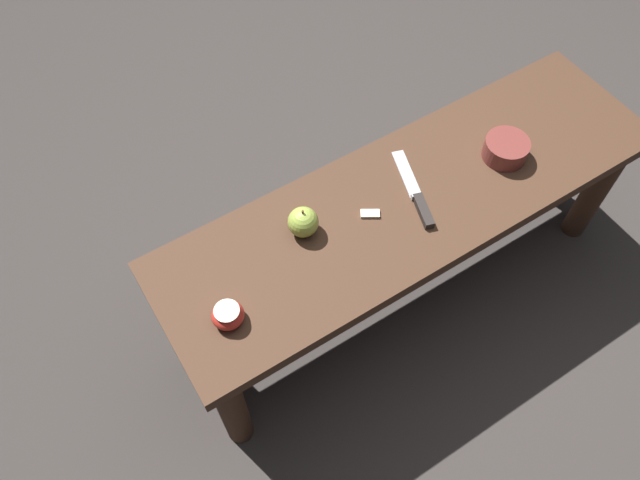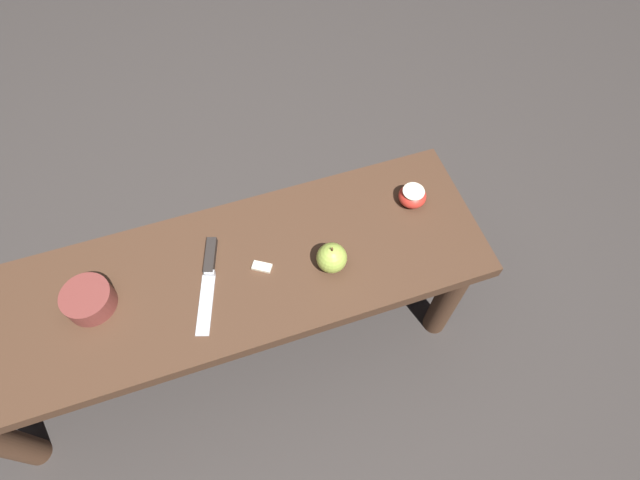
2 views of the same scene
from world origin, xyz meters
name	(u,v)px [view 2 (image 2 of 2)]	position (x,y,z in m)	size (l,w,h in m)	color
ground_plane	(239,342)	(0.00, 0.00, 0.00)	(8.00, 8.00, 0.00)	#383330
wooden_bench	(217,293)	(0.00, 0.00, 0.39)	(1.39, 0.41, 0.48)	#472D1E
knife	(209,270)	(0.00, -0.02, 0.48)	(0.10, 0.25, 0.02)	#B7BABF
apple_whole	(332,258)	(-0.29, 0.06, 0.51)	(0.08, 0.08, 0.08)	#9EB747
apple_cut	(412,196)	(-0.56, -0.06, 0.50)	(0.07, 0.07, 0.05)	red
apple_slice_near_knife	(262,267)	(-0.13, 0.01, 0.48)	(0.05, 0.05, 0.01)	silver
bowl	(89,300)	(0.28, -0.02, 0.50)	(0.12, 0.12, 0.05)	brown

